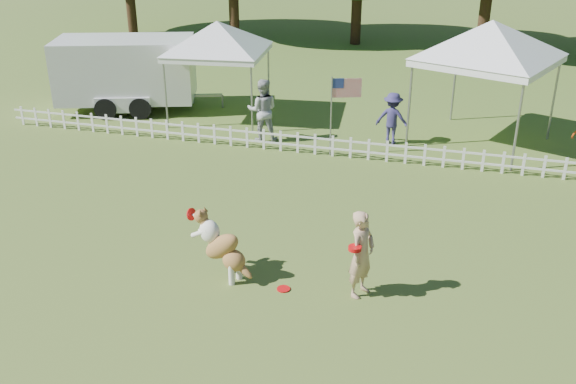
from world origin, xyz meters
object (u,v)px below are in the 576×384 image
object	(u,v)px
frisbee_on_turf	(283,289)
spectator_a	(263,110)
canopy_tent_left	(219,71)
cargo_trailer	(126,74)
canopy_tent_right	(485,85)
spectator_b	(392,118)
handler	(362,254)
dog	(223,247)
flag_pole	(331,117)

from	to	relation	value
frisbee_on_turf	spectator_a	world-z (taller)	spectator_a
canopy_tent_left	cargo_trailer	xyz separation A→B (m)	(-3.31, -0.03, -0.30)
canopy_tent_left	canopy_tent_right	size ratio (longest dim) A/B	0.88
canopy_tent_right	spectator_b	world-z (taller)	canopy_tent_right
handler	dog	size ratio (longest dim) A/B	1.26
frisbee_on_turf	spectator_b	size ratio (longest dim) A/B	0.16
canopy_tent_left	spectator_b	distance (m)	5.83
canopy_tent_right	spectator_b	size ratio (longest dim) A/B	2.29
handler	canopy_tent_left	world-z (taller)	canopy_tent_left
canopy_tent_left	cargo_trailer	size ratio (longest dim) A/B	0.55
handler	dog	world-z (taller)	handler
dog	spectator_a	bearing A→B (deg)	119.03
dog	canopy_tent_left	xyz separation A→B (m)	(-3.68, 9.22, 0.87)
frisbee_on_turf	canopy_tent_left	distance (m)	10.63
canopy_tent_left	cargo_trailer	distance (m)	3.32
handler	frisbee_on_turf	world-z (taller)	handler
spectator_a	frisbee_on_turf	bearing A→B (deg)	95.03
cargo_trailer	spectator_b	world-z (taller)	cargo_trailer
cargo_trailer	spectator_a	bearing A→B (deg)	-36.89
canopy_tent_right	cargo_trailer	xyz separation A→B (m)	(-11.45, 0.17, -0.51)
cargo_trailer	spectator_b	bearing A→B (deg)	-24.94
dog	spectator_a	size ratio (longest dim) A/B	0.71
canopy_tent_right	flag_pole	world-z (taller)	canopy_tent_right
dog	spectator_a	world-z (taller)	spectator_a
canopy_tent_left	cargo_trailer	bearing A→B (deg)	173.73
dog	flag_pole	distance (m)	6.80
cargo_trailer	flag_pole	world-z (taller)	cargo_trailer
canopy_tent_right	flag_pole	bearing A→B (deg)	-129.18
dog	frisbee_on_turf	distance (m)	1.36
cargo_trailer	spectator_a	xyz separation A→B (m)	(5.33, -1.72, -0.30)
spectator_a	canopy_tent_left	bearing A→B (deg)	-56.53
dog	spectator_b	xyz separation A→B (m)	(2.02, 8.25, 0.11)
canopy_tent_left	handler	bearing A→B (deg)	-62.31
frisbee_on_turf	cargo_trailer	distance (m)	12.44
cargo_trailer	dog	bearing A→B (deg)	-71.73
dog	cargo_trailer	distance (m)	11.56
handler	flag_pole	world-z (taller)	flag_pole
spectator_b	cargo_trailer	bearing A→B (deg)	0.54
spectator_b	spectator_a	bearing A→B (deg)	18.51
frisbee_on_turf	spectator_b	bearing A→B (deg)	84.39
frisbee_on_turf	canopy_tent_right	distance (m)	9.83
canopy_tent_left	flag_pole	bearing A→B (deg)	-37.05
canopy_tent_right	spectator_a	size ratio (longest dim) A/B	1.88
canopy_tent_left	spectator_b	world-z (taller)	canopy_tent_left
spectator_a	dog	bearing A→B (deg)	86.89
frisbee_on_turf	spectator_b	world-z (taller)	spectator_b
dog	canopy_tent_right	distance (m)	10.11
frisbee_on_turf	flag_pole	bearing A→B (deg)	95.58
canopy_tent_left	spectator_a	bearing A→B (deg)	-47.71
handler	dog	bearing A→B (deg)	113.91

